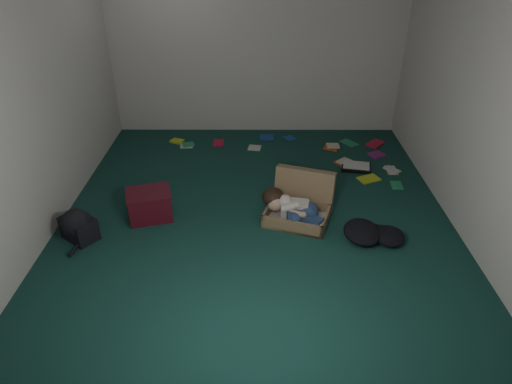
{
  "coord_description": "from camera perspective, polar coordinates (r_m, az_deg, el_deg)",
  "views": [
    {
      "loc": [
        0.01,
        -4.03,
        2.65
      ],
      "look_at": [
        0.0,
        -0.15,
        0.35
      ],
      "focal_mm": 32.0,
      "sensor_mm": 36.0,
      "label": 1
    }
  ],
  "objects": [
    {
      "name": "wall_right",
      "position": [
        4.69,
        25.77,
        10.95
      ],
      "size": [
        0.0,
        4.5,
        4.5
      ],
      "primitive_type": "plane",
      "rotation": [
        1.57,
        0.0,
        -1.57
      ],
      "color": "white",
      "rests_on": "ground"
    },
    {
      "name": "floor",
      "position": [
        4.82,
        0.01,
        -2.67
      ],
      "size": [
        4.5,
        4.5,
        0.0
      ],
      "primitive_type": "plane",
      "color": "#163F37",
      "rests_on": "ground"
    },
    {
      "name": "clothing_pile",
      "position": [
        4.6,
        14.45,
        -4.49
      ],
      "size": [
        0.48,
        0.4,
        0.15
      ],
      "primitive_type": null,
      "rotation": [
        0.0,
        0.0,
        0.06
      ],
      "color": "black",
      "rests_on": "floor"
    },
    {
      "name": "wall_front",
      "position": [
        2.23,
        -0.19,
        -6.53
      ],
      "size": [
        4.5,
        0.0,
        4.5
      ],
      "primitive_type": "plane",
      "rotation": [
        -1.57,
        0.0,
        0.0
      ],
      "color": "white",
      "rests_on": "ground"
    },
    {
      "name": "wall_back",
      "position": [
        6.42,
        0.08,
        18.54
      ],
      "size": [
        4.5,
        0.0,
        4.5
      ],
      "primitive_type": "plane",
      "rotation": [
        1.57,
        0.0,
        0.0
      ],
      "color": "white",
      "rests_on": "ground"
    },
    {
      "name": "person",
      "position": [
        4.59,
        4.56,
        -1.99
      ],
      "size": [
        0.62,
        0.48,
        0.28
      ],
      "rotation": [
        0.0,
        0.0,
        -0.33
      ],
      "color": "beige",
      "rests_on": "suitcase"
    },
    {
      "name": "backpack",
      "position": [
        4.71,
        -21.25,
        -4.15
      ],
      "size": [
        0.53,
        0.51,
        0.25
      ],
      "primitive_type": null,
      "rotation": [
        0.0,
        0.0,
        -0.66
      ],
      "color": "black",
      "rests_on": "floor"
    },
    {
      "name": "book_scatter",
      "position": [
        6.14,
        6.28,
        5.02
      ],
      "size": [
        2.98,
        1.63,
        0.02
      ],
      "color": "#C2D826",
      "rests_on": "floor"
    },
    {
      "name": "suitcase",
      "position": [
        4.73,
        5.53,
        -1.52
      ],
      "size": [
        0.79,
        0.78,
        0.46
      ],
      "rotation": [
        0.0,
        0.0,
        -0.33
      ],
      "color": "#8D724E",
      "rests_on": "floor"
    },
    {
      "name": "wall_left",
      "position": [
        4.7,
        -25.69,
        11.01
      ],
      "size": [
        0.0,
        4.5,
        4.5
      ],
      "primitive_type": "plane",
      "rotation": [
        1.57,
        0.0,
        1.57
      ],
      "color": "white",
      "rests_on": "ground"
    },
    {
      "name": "paper_tray",
      "position": [
        5.82,
        12.41,
        3.1
      ],
      "size": [
        0.4,
        0.33,
        0.05
      ],
      "rotation": [
        0.0,
        0.0,
        -0.2
      ],
      "color": "black",
      "rests_on": "floor"
    },
    {
      "name": "maroon_bin",
      "position": [
        4.8,
        -13.15,
        -1.56
      ],
      "size": [
        0.52,
        0.45,
        0.31
      ],
      "rotation": [
        0.0,
        0.0,
        0.27
      ],
      "color": "#4F101B",
      "rests_on": "floor"
    }
  ]
}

